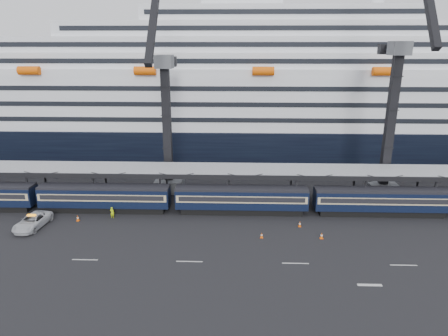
{
  "coord_description": "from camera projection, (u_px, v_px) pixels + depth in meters",
  "views": [
    {
      "loc": [
        -8.76,
        -43.86,
        23.59
      ],
      "look_at": [
        -10.53,
        10.0,
        6.8
      ],
      "focal_mm": 32.0,
      "sensor_mm": 36.0,
      "label": 1
    }
  ],
  "objects": [
    {
      "name": "traffic_cone_d",
      "position": [
        300.0,
        224.0,
        53.77
      ],
      "size": [
        0.39,
        0.39,
        0.77
      ],
      "color": "#F05A07",
      "rests_on": "ground"
    },
    {
      "name": "ground",
      "position": [
        308.0,
        246.0,
        48.59
      ],
      "size": [
        260.0,
        260.0,
        0.0
      ],
      "primitive_type": "plane",
      "color": "black",
      "rests_on": "ground"
    },
    {
      "name": "worker",
      "position": [
        112.0,
        213.0,
        56.33
      ],
      "size": [
        0.66,
        0.5,
        1.64
      ],
      "primitive_type": "imported",
      "rotation": [
        0.0,
        0.0,
        2.95
      ],
      "color": "#D2FA0D",
      "rests_on": "ground"
    },
    {
      "name": "cruise_ship",
      "position": [
        272.0,
        97.0,
        88.84
      ],
      "size": [
        214.09,
        28.84,
        34.0
      ],
      "color": "black",
      "rests_on": "ground"
    },
    {
      "name": "traffic_cone_b",
      "position": [
        78.0,
        218.0,
        55.51
      ],
      "size": [
        0.43,
        0.43,
        0.86
      ],
      "color": "#F05A07",
      "rests_on": "ground"
    },
    {
      "name": "pickup_truck",
      "position": [
        32.0,
        221.0,
        53.39
      ],
      "size": [
        3.45,
        6.44,
        1.72
      ],
      "primitive_type": "imported",
      "rotation": [
        0.0,
        0.0,
        -0.1
      ],
      "color": "silver",
      "rests_on": "ground"
    },
    {
      "name": "canopy",
      "position": [
        294.0,
        171.0,
        60.39
      ],
      "size": [
        130.0,
        6.25,
        5.53
      ],
      "color": "gray",
      "rests_on": "ground"
    },
    {
      "name": "crane_dark_near",
      "position": [
        166.0,
        121.0,
        63.41
      ],
      "size": [
        4.5,
        17.75,
        35.08
      ],
      "color": "#4E5155",
      "rests_on": "ground"
    },
    {
      "name": "traffic_cone_e",
      "position": [
        322.0,
        236.0,
        50.45
      ],
      "size": [
        0.42,
        0.42,
        0.83
      ],
      "color": "#F05A07",
      "rests_on": "ground"
    },
    {
      "name": "traffic_cone_c",
      "position": [
        262.0,
        235.0,
        50.66
      ],
      "size": [
        0.37,
        0.37,
        0.73
      ],
      "color": "#F05A07",
      "rests_on": "ground"
    },
    {
      "name": "crane_dark_mid",
      "position": [
        392.0,
        114.0,
        60.93
      ],
      "size": [
        4.5,
        18.24,
        39.64
      ],
      "color": "#4E5155",
      "rests_on": "ground"
    },
    {
      "name": "lane_markings",
      "position": [
        391.0,
        271.0,
        43.34
      ],
      "size": [
        111.0,
        4.27,
        0.02
      ],
      "color": "beige",
      "rests_on": "ground"
    },
    {
      "name": "train",
      "position": [
        265.0,
        199.0,
        57.63
      ],
      "size": [
        133.05,
        3.0,
        4.05
      ],
      "color": "black",
      "rests_on": "ground"
    }
  ]
}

